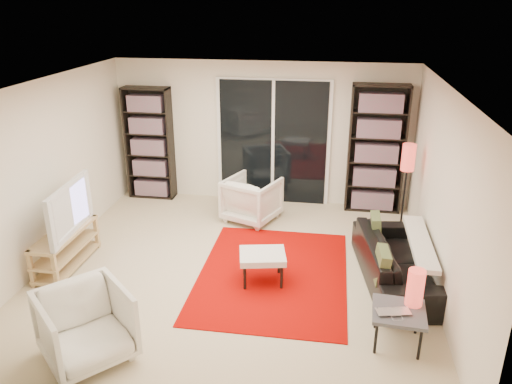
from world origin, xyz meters
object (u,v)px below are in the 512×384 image
armchair_back (252,199)px  armchair_front (86,326)px  sofa (395,261)px  ottoman (262,257)px  side_table (399,314)px  bookshelf_left (149,144)px  floor_lamp (407,167)px  bookshelf_right (376,150)px  tv_stand (66,248)px

armchair_back → armchair_front: armchair_front is taller
sofa → ottoman: (-1.64, -0.29, 0.07)m
ottoman → side_table: (1.54, -0.97, 0.01)m
bookshelf_left → side_table: 5.30m
bookshelf_left → armchair_back: (1.92, -0.73, -0.62)m
armchair_back → side_table: armchair_back is taller
sofa → floor_lamp: floor_lamp is taller
armchair_front → ottoman: bearing=1.7°
bookshelf_left → bookshelf_right: bearing=-0.0°
ottoman → floor_lamp: floor_lamp is taller
armchair_back → armchair_front: (-1.05, -3.50, 0.02)m
ottoman → side_table: bearing=-32.1°
armchair_front → bookshelf_left: bearing=55.0°
ottoman → floor_lamp: 2.56m
side_table → floor_lamp: 2.70m
side_table → bookshelf_right: bearing=91.0°
tv_stand → sofa: size_ratio=0.62×
tv_stand → armchair_front: bearing=-55.8°
armchair_front → side_table: bearing=-33.5°
armchair_back → side_table: (1.98, -2.80, 0.00)m
bookshelf_left → tv_stand: bookshelf_left is taller
tv_stand → ottoman: tv_stand is taller
tv_stand → bookshelf_left: bearing=84.3°
armchair_back → bookshelf_left: bearing=1.0°
armchair_front → ottoman: size_ratio=1.27×
bookshelf_right → ottoman: (-1.48, -2.56, -0.70)m
bookshelf_left → bookshelf_right: 3.85m
bookshelf_left → sofa: bookshelf_left is taller
tv_stand → armchair_front: armchair_front is taller
tv_stand → floor_lamp: 4.83m
bookshelf_left → bookshelf_right: size_ratio=0.93×
armchair_front → side_table: armchair_front is taller
sofa → ottoman: size_ratio=2.96×
armchair_front → floor_lamp: size_ratio=0.57×
bookshelf_right → armchair_front: 5.22m
armchair_back → ottoman: size_ratio=1.21×
bookshelf_left → sofa: bearing=-29.6°
tv_stand → armchair_back: armchair_back is taller
armchair_back → floor_lamp: (2.29, -0.22, 0.74)m
bookshelf_right → sofa: (0.15, -2.27, -0.77)m
sofa → armchair_back: armchair_back is taller
tv_stand → armchair_front: 2.01m
side_table → sofa: bearing=85.8°
bookshelf_left → tv_stand: 2.69m
bookshelf_right → floor_lamp: bearing=-68.9°
bookshelf_left → armchair_back: bearing=-20.9°
bookshelf_right → side_table: size_ratio=3.73×
floor_lamp → tv_stand: bearing=-160.0°
sofa → armchair_back: 2.58m
bookshelf_left → side_table: bookshelf_left is taller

